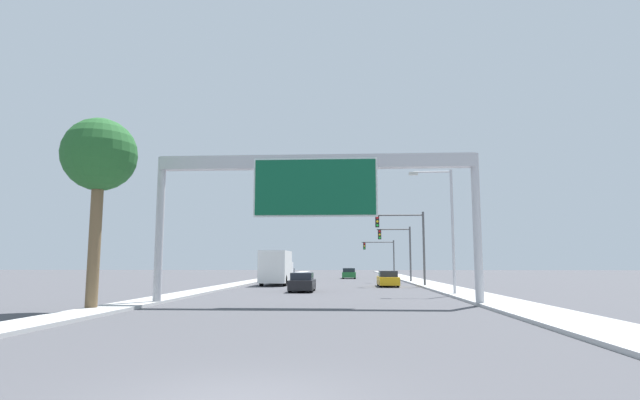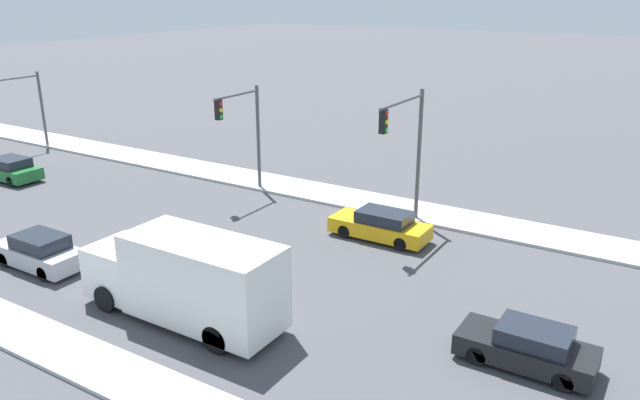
% 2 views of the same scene
% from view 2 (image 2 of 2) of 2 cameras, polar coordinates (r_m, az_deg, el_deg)
% --- Properties ---
extents(sidewalk_right, '(3.00, 120.00, 0.15)m').
position_cam_2_polar(sidewalk_right, '(45.93, -16.82, 3.87)').
color(sidewalk_right, '#AEAEAE').
rests_on(sidewalk_right, ground).
extents(car_near_right, '(1.74, 4.26, 1.52)m').
position_cam_2_polar(car_near_right, '(29.14, -24.27, -4.34)').
color(car_near_right, '#A5A8AD').
rests_on(car_near_right, ground).
extents(car_mid_left, '(1.86, 4.21, 1.43)m').
position_cam_2_polar(car_mid_left, '(43.07, -26.48, 2.52)').
color(car_mid_left, '#1E662D').
rests_on(car_mid_left, ground).
extents(car_far_center, '(1.76, 4.73, 1.42)m').
position_cam_2_polar(car_far_center, '(29.67, 5.58, -2.33)').
color(car_far_center, gold).
rests_on(car_far_center, ground).
extents(car_far_left, '(1.76, 4.25, 1.40)m').
position_cam_2_polar(car_far_left, '(21.16, 18.46, -12.64)').
color(car_far_left, black).
rests_on(car_far_left, ground).
extents(truck_box_primary, '(2.47, 7.95, 3.26)m').
position_cam_2_polar(truck_box_primary, '(22.60, -12.06, -7.05)').
color(truck_box_primary, white).
rests_on(truck_box_primary, ground).
extents(traffic_light_near_intersection, '(4.62, 0.32, 6.75)m').
position_cam_2_polar(traffic_light_near_intersection, '(29.98, 8.08, 5.53)').
color(traffic_light_near_intersection, '#4C4C4F').
rests_on(traffic_light_near_intersection, ground).
extents(traffic_light_mid_block, '(3.73, 0.32, 6.13)m').
position_cam_2_polar(traffic_light_mid_block, '(35.36, -6.85, 6.89)').
color(traffic_light_mid_block, '#4C4C4F').
rests_on(traffic_light_mid_block, ground).
extents(traffic_light_far_intersection, '(4.87, 0.32, 5.55)m').
position_cam_2_polar(traffic_light_far_intersection, '(49.93, -25.75, 8.36)').
color(traffic_light_far_intersection, '#4C4C4F').
rests_on(traffic_light_far_intersection, ground).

